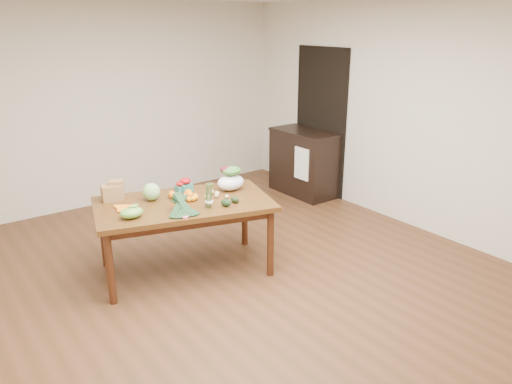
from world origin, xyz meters
TOP-DOWN VIEW (x-y plane):
  - floor at (0.00, 0.00)m, footprint 6.00×6.00m
  - room_walls at (0.00, 0.00)m, footprint 5.02×6.02m
  - dining_table at (-0.36, 0.53)m, footprint 1.89×1.38m
  - doorway_dark at (2.48, 1.60)m, footprint 0.02×1.00m
  - cabinet at (2.22, 1.65)m, footprint 0.52×1.02m
  - dish_towel at (1.96, 1.40)m, footprint 0.02×0.28m
  - paper_bag at (-0.90, 1.00)m, footprint 0.32×0.29m
  - cabbage at (-0.59, 0.77)m, footprint 0.17×0.17m
  - strawberry_basket_a at (-0.23, 0.83)m, footprint 0.12×0.12m
  - strawberry_basket_b at (-0.18, 0.82)m, footprint 0.15×0.15m
  - orange_a at (-0.40, 0.69)m, footprint 0.08×0.08m
  - orange_b at (-0.24, 0.65)m, footprint 0.08×0.08m
  - orange_c at (-0.27, 0.58)m, footprint 0.07×0.07m
  - mandarin_cluster at (-0.28, 0.54)m, footprint 0.22×0.22m
  - carrots at (-0.88, 0.68)m, footprint 0.26×0.24m
  - snap_pea_bag at (-0.93, 0.44)m, footprint 0.22×0.16m
  - kale_bunch at (-0.53, 0.23)m, footprint 0.42×0.47m
  - asparagus_bundle at (-0.24, 0.24)m, footprint 0.11×0.13m
  - potato_a at (-0.13, 0.46)m, footprint 0.06×0.05m
  - potato_b at (-0.03, 0.44)m, footprint 0.05×0.04m
  - potato_c at (0.01, 0.49)m, footprint 0.05×0.05m
  - potato_d at (-0.02, 0.56)m, footprint 0.06×0.05m
  - potato_e at (0.04, 0.36)m, footprint 0.05×0.04m
  - avocado_a at (-0.09, 0.18)m, footprint 0.10×0.13m
  - avocado_b at (0.03, 0.21)m, footprint 0.09×0.11m
  - salad_bag at (0.22, 0.56)m, footprint 0.35×0.30m

SIDE VIEW (x-z plane):
  - floor at x=0.00m, z-range 0.00..0.00m
  - dining_table at x=-0.36m, z-range 0.00..0.75m
  - cabinet at x=2.22m, z-range 0.00..0.94m
  - dish_towel at x=1.96m, z-range 0.33..0.78m
  - carrots at x=-0.88m, z-range 0.75..0.78m
  - potato_b at x=-0.03m, z-range 0.75..0.79m
  - potato_e at x=0.04m, z-range 0.75..0.79m
  - potato_c at x=0.01m, z-range 0.75..0.80m
  - potato_d at x=-0.02m, z-range 0.75..0.80m
  - potato_a at x=-0.13m, z-range 0.75..0.80m
  - avocado_b at x=0.03m, z-range 0.75..0.81m
  - orange_c at x=-0.27m, z-range 0.75..0.82m
  - avocado_a at x=-0.09m, z-range 0.75..0.82m
  - orange_b at x=-0.24m, z-range 0.75..0.83m
  - orange_a at x=-0.40m, z-range 0.75..0.83m
  - strawberry_basket_a at x=-0.23m, z-range 0.75..0.84m
  - mandarin_cluster at x=-0.28m, z-range 0.75..0.84m
  - snap_pea_bag at x=-0.93m, z-range 0.75..0.85m
  - strawberry_basket_b at x=-0.18m, z-range 0.75..0.86m
  - kale_bunch at x=-0.53m, z-range 0.75..0.91m
  - cabbage at x=-0.59m, z-range 0.75..0.92m
  - paper_bag at x=-0.90m, z-range 0.75..0.94m
  - salad_bag at x=0.22m, z-range 0.75..0.98m
  - asparagus_bundle at x=-0.24m, z-range 0.75..1.00m
  - doorway_dark at x=2.48m, z-range 0.00..2.10m
  - room_walls at x=0.00m, z-range 0.00..2.70m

